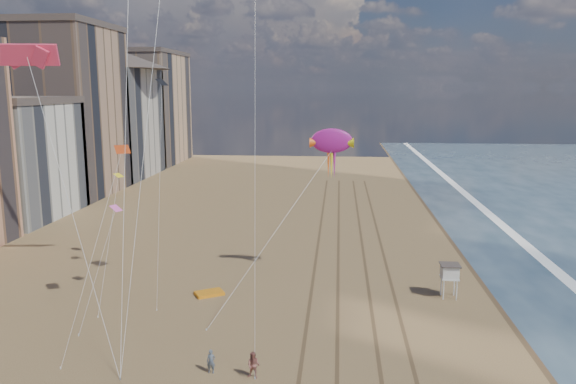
% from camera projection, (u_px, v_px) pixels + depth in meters
% --- Properties ---
extents(wet_sand, '(260.00, 260.00, 0.00)m').
position_uv_depth(wet_sand, '(502.00, 258.00, 61.08)').
color(wet_sand, '#42301E').
rests_on(wet_sand, ground).
extents(foam, '(260.00, 260.00, 0.00)m').
position_uv_depth(foam, '(542.00, 259.00, 60.70)').
color(foam, white).
rests_on(foam, ground).
extents(tracks, '(7.68, 120.00, 0.01)m').
position_uv_depth(tracks, '(352.00, 284.00, 52.76)').
color(tracks, brown).
rests_on(tracks, ground).
extents(buildings, '(34.72, 131.35, 29.00)m').
position_uv_depth(buildings, '(45.00, 117.00, 89.43)').
color(buildings, '#C6B284').
rests_on(buildings, ground).
extents(lifeguard_stand, '(1.69, 1.69, 3.05)m').
position_uv_depth(lifeguard_stand, '(450.00, 272.00, 49.05)').
color(lifeguard_stand, silver).
rests_on(lifeguard_stand, ground).
extents(grounded_kite, '(2.88, 2.58, 0.28)m').
position_uv_depth(grounded_kite, '(209.00, 293.00, 50.12)').
color(grounded_kite, orange).
rests_on(grounded_kite, ground).
extents(show_kite, '(6.67, 6.56, 19.72)m').
position_uv_depth(show_kite, '(332.00, 141.00, 51.38)').
color(show_kite, '#A31985').
rests_on(show_kite, ground).
extents(kite_flyer_a, '(0.58, 0.39, 1.57)m').
position_uv_depth(kite_flyer_a, '(211.00, 361.00, 36.27)').
color(kite_flyer_a, slate).
rests_on(kite_flyer_a, ground).
extents(kite_flyer_b, '(0.95, 0.80, 1.74)m').
position_uv_depth(kite_flyer_b, '(254.00, 365.00, 35.60)').
color(kite_flyer_b, brown).
rests_on(kite_flyer_b, ground).
extents(small_kites, '(16.39, 12.12, 17.73)m').
position_uv_depth(small_kites, '(167.00, 102.00, 44.98)').
color(small_kites, '#F25EBE').
rests_on(small_kites, ground).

